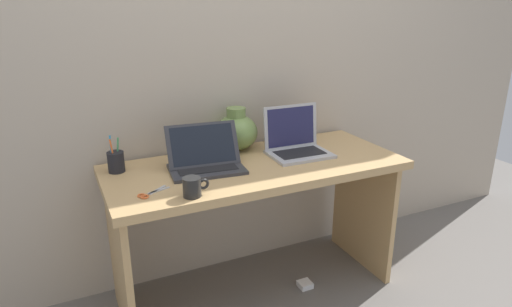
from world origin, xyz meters
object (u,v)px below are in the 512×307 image
(coffee_mug, at_px, (193,187))
(pen_cup, at_px, (116,161))
(laptop_left, at_px, (205,158))
(scissors, at_px, (149,194))
(laptop_right, at_px, (295,141))
(power_brick, at_px, (305,284))
(green_vase, at_px, (236,131))

(coffee_mug, relative_size, pen_cup, 0.64)
(laptop_left, height_order, scissors, laptop_left)
(laptop_right, distance_m, power_brick, 0.78)
(green_vase, height_order, coffee_mug, green_vase)
(laptop_right, height_order, power_brick, laptop_right)
(laptop_left, relative_size, scissors, 2.50)
(pen_cup, distance_m, scissors, 0.33)
(laptop_right, height_order, coffee_mug, laptop_right)
(laptop_left, relative_size, green_vase, 1.60)
(scissors, bearing_deg, laptop_right, 14.14)
(green_vase, xyz_separation_m, coffee_mug, (-0.39, -0.48, -0.06))
(laptop_left, xyz_separation_m, power_brick, (0.49, -0.13, -0.76))
(laptop_left, xyz_separation_m, coffee_mug, (-0.15, -0.27, -0.01))
(coffee_mug, height_order, power_brick, coffee_mug)
(scissors, bearing_deg, pen_cup, 103.41)
(laptop_right, relative_size, pen_cup, 1.78)
(green_vase, relative_size, coffee_mug, 2.03)
(laptop_left, distance_m, green_vase, 0.32)
(scissors, bearing_deg, power_brick, 3.88)
(laptop_right, distance_m, scissors, 0.82)
(scissors, height_order, power_brick, scissors)
(laptop_right, distance_m, coffee_mug, 0.70)
(green_vase, distance_m, coffee_mug, 0.62)
(pen_cup, bearing_deg, laptop_right, -7.58)
(laptop_left, height_order, pen_cup, laptop_left)
(laptop_left, relative_size, laptop_right, 1.17)
(coffee_mug, xyz_separation_m, pen_cup, (-0.23, 0.41, 0.01))
(laptop_right, xyz_separation_m, pen_cup, (-0.87, 0.12, -0.01))
(green_vase, distance_m, scissors, 0.68)
(pen_cup, bearing_deg, coffee_mug, -60.06)
(green_vase, bearing_deg, pen_cup, -173.59)
(laptop_left, distance_m, power_brick, 0.91)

